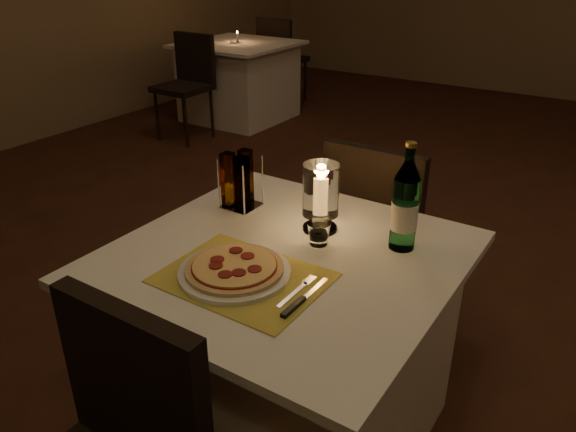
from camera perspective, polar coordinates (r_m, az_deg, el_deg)
The scene contains 16 objects.
floor at distance 2.62m, azimuth 14.62°, elevation -12.72°, with size 8.00×10.00×0.02m, color #432215.
main_table at distance 1.92m, azimuth -0.34°, elevation -13.41°, with size 1.00×1.00×0.74m.
chair_far at distance 2.36m, azimuth 9.28°, elevation -0.63°, with size 0.42×0.42×0.90m.
placemat at distance 1.59m, azimuth -4.57°, elevation -6.29°, with size 0.45×0.34×0.00m, color gold.
plate at distance 1.60m, azimuth -5.44°, elevation -5.70°, with size 0.32×0.32×0.01m, color white.
pizza at distance 1.60m, azimuth -5.47°, elevation -5.20°, with size 0.28×0.28×0.02m.
fork at distance 1.53m, azimuth 1.14°, elevation -7.42°, with size 0.02×0.18×0.00m.
knife at distance 1.47m, azimuth 1.04°, elevation -8.81°, with size 0.02×0.22×0.01m.
tumbler at distance 1.75m, azimuth 3.14°, elevation -1.81°, with size 0.07×0.07×0.07m, color white, non-canonical shape.
water_bottle at distance 1.72m, azimuth 11.80°, elevation 0.89°, with size 0.08×0.08×0.34m.
hurricane_candle at distance 1.80m, azimuth 3.36°, elevation 2.42°, with size 0.12×0.12×0.23m.
cruet_caddy at distance 1.97m, azimuth -4.99°, elevation 3.43°, with size 0.12×0.12×0.21m.
neighbor_table_left at distance 5.71m, azimuth -5.00°, elevation 13.50°, with size 1.00×1.00×0.74m.
neighbor_chair_la at distance 5.14m, azimuth -10.08°, elevation 13.84°, with size 0.42×0.42×0.90m.
neighbor_chair_lb at distance 6.24m, azimuth -0.89°, elevation 16.29°, with size 0.42×0.42×0.90m.
neighbor_candle_left at distance 5.63m, azimuth -5.16°, elevation 17.62°, with size 0.03×0.03×0.11m.
Camera 1 is at (0.54, -2.00, 1.59)m, focal length 35.00 mm.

